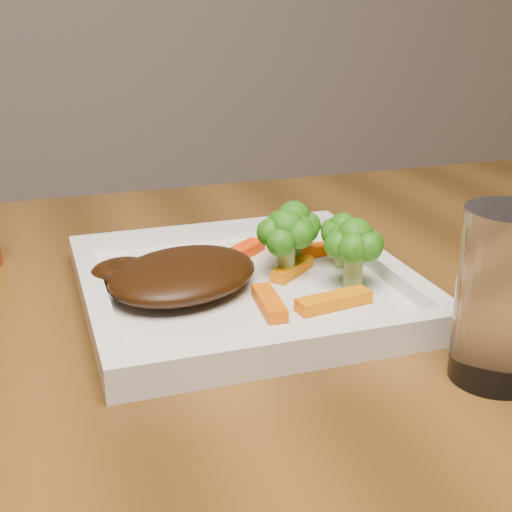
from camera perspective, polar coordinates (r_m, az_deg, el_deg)
name	(u,v)px	position (r m, az deg, el deg)	size (l,w,h in m)	color
plate	(245,291)	(0.61, -0.89, -2.82)	(0.27, 0.27, 0.01)	white
steak	(183,274)	(0.59, -5.85, -1.48)	(0.13, 0.10, 0.03)	black
broccoli_0	(293,227)	(0.64, 3.01, 2.30)	(0.06, 0.06, 0.07)	#1B7713
broccoli_1	(343,232)	(0.64, 6.94, 1.90)	(0.05, 0.05, 0.06)	#245F0F
broccoli_2	(354,255)	(0.60, 7.85, 0.11)	(0.06, 0.06, 0.06)	#0F5E11
broccoli_3	(286,243)	(0.62, 2.42, 1.07)	(0.06, 0.06, 0.06)	#3D7713
carrot_0	(334,301)	(0.57, 6.25, -3.58)	(0.06, 0.02, 0.01)	orange
carrot_2	(269,303)	(0.56, 1.07, -3.75)	(0.06, 0.02, 0.01)	#E25A03
carrot_3	(330,247)	(0.68, 5.93, 0.69)	(0.05, 0.01, 0.01)	#FA5904
carrot_4	(241,252)	(0.67, -1.23, 0.32)	(0.06, 0.02, 0.01)	#FF3A04
carrot_6	(292,269)	(0.63, 2.90, -1.01)	(0.05, 0.01, 0.01)	orange
drinking_glass	(503,297)	(0.49, 19.17, -3.10)	(0.06, 0.06, 0.12)	white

